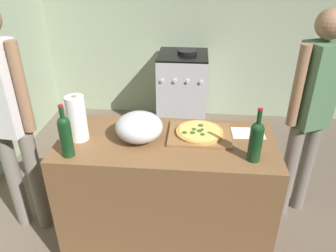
{
  "coord_description": "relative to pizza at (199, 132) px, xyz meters",
  "views": [
    {
      "loc": [
        0.08,
        -1.01,
        2.0
      ],
      "look_at": [
        -0.08,
        0.86,
        0.97
      ],
      "focal_mm": 34.82,
      "sensor_mm": 36.0,
      "label": 1
    }
  ],
  "objects": [
    {
      "name": "counter",
      "position": [
        -0.21,
        -0.07,
        -0.49
      ],
      "size": [
        1.39,
        0.62,
        0.92
      ],
      "primitive_type": "cube",
      "color": "brown",
      "rests_on": "ground_plane"
    },
    {
      "name": "mixing_bowl",
      "position": [
        -0.38,
        -0.08,
        0.06
      ],
      "size": [
        0.3,
        0.3,
        0.18
      ],
      "color": "#B2B2B7",
      "rests_on": "counter"
    },
    {
      "name": "pizza",
      "position": [
        0.0,
        0.0,
        0.0
      ],
      "size": [
        0.31,
        0.31,
        0.03
      ],
      "color": "tan",
      "rests_on": "cutting_board"
    },
    {
      "name": "ground_plane",
      "position": [
        -0.12,
        0.69,
        -0.96
      ],
      "size": [
        4.24,
        3.65,
        0.02
      ],
      "primitive_type": "cube",
      "color": "#6B5B4C"
    },
    {
      "name": "paper_towel_roll",
      "position": [
        -0.76,
        -0.1,
        0.12
      ],
      "size": [
        0.12,
        0.12,
        0.3
      ],
      "color": "white",
      "rests_on": "counter"
    },
    {
      "name": "person_in_stripes",
      "position": [
        -1.31,
        0.04,
        0.05
      ],
      "size": [
        0.37,
        0.22,
        1.74
      ],
      "color": "slate",
      "rests_on": "ground_plane"
    },
    {
      "name": "wine_bottle_green",
      "position": [
        0.31,
        -0.25,
        0.1
      ],
      "size": [
        0.08,
        0.08,
        0.33
      ],
      "color": "#143819",
      "rests_on": "counter"
    },
    {
      "name": "recipe_sheet",
      "position": [
        0.32,
        0.06,
        -0.03
      ],
      "size": [
        0.22,
        0.16,
        0.0
      ],
      "primitive_type": "cube",
      "rotation": [
        0.0,
        0.0,
        0.04
      ],
      "color": "white",
      "rests_on": "counter"
    },
    {
      "name": "stove",
      "position": [
        -0.19,
        1.86,
        -0.49
      ],
      "size": [
        0.58,
        0.61,
        0.97
      ],
      "color": "#B7B7BC",
      "rests_on": "ground_plane"
    },
    {
      "name": "person_in_red",
      "position": [
        0.82,
        0.4,
        0.02
      ],
      "size": [
        0.37,
        0.28,
        1.67
      ],
      "color": "slate",
      "rests_on": "ground_plane"
    },
    {
      "name": "kitchen_wall_rear",
      "position": [
        -0.12,
        2.26,
        0.35
      ],
      "size": [
        4.24,
        0.1,
        2.6
      ],
      "primitive_type": "cube",
      "color": "#99A889",
      "rests_on": "ground_plane"
    },
    {
      "name": "wine_bottle_clear",
      "position": [
        -0.77,
        -0.29,
        0.11
      ],
      "size": [
        0.07,
        0.07,
        0.33
      ],
      "color": "#143819",
      "rests_on": "counter"
    },
    {
      "name": "cutting_board",
      "position": [
        0.0,
        0.0,
        -0.02
      ],
      "size": [
        0.4,
        0.32,
        0.02
      ],
      "primitive_type": "cube",
      "color": "olive",
      "rests_on": "counter"
    }
  ]
}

